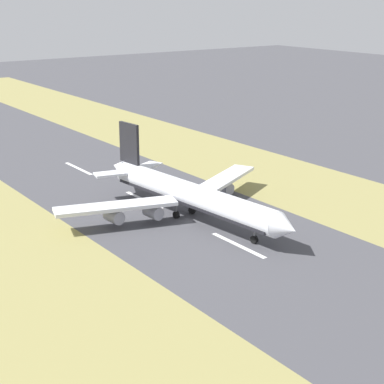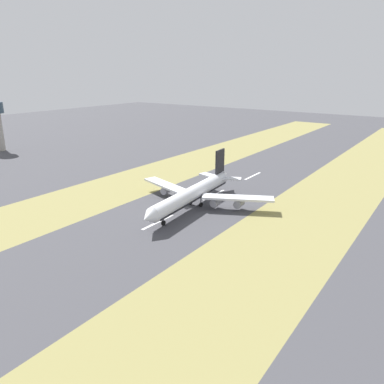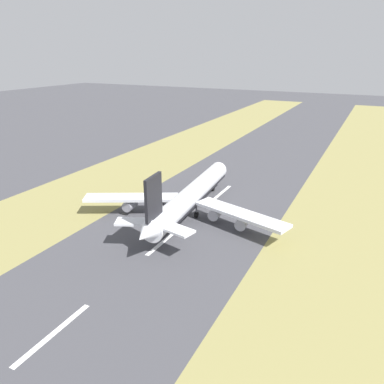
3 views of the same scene
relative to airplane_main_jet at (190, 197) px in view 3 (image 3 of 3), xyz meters
name	(u,v)px [view 3 (image 3 of 3)]	position (x,y,z in m)	size (l,w,h in m)	color
ground_plane	(198,212)	(1.52, 2.83, -6.02)	(800.00, 800.00, 0.00)	#424247
grass_median_west	(88,191)	(-43.48, 2.83, -6.02)	(40.00, 600.00, 0.01)	olive
grass_median_east	(349,242)	(46.52, 2.83, -6.02)	(40.00, 600.00, 0.01)	olive
centreline_dash_near	(53,333)	(1.52, -58.10, -6.01)	(1.20, 18.00, 0.01)	silver
centreline_dash_mid	(165,240)	(1.52, -18.10, -6.01)	(1.20, 18.00, 0.01)	silver
centreline_dash_far	(221,193)	(1.52, 21.90, -6.01)	(1.20, 18.00, 0.01)	silver
airplane_main_jet	(190,197)	(0.00, 0.00, 0.00)	(63.87, 67.22, 20.20)	silver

